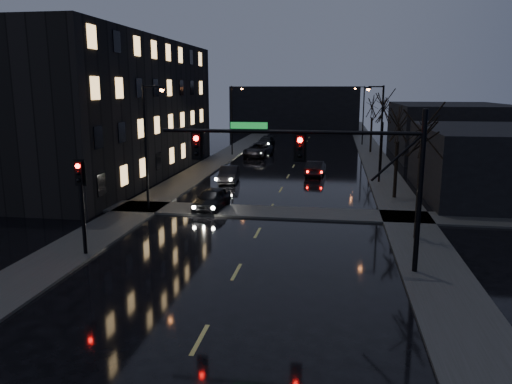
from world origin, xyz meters
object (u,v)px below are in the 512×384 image
at_px(oncoming_car_a, 212,199).
at_px(oncoming_car_c, 258,150).
at_px(oncoming_car_b, 229,174).
at_px(oncoming_car_d, 266,142).
at_px(lead_car, 315,168).

height_order(oncoming_car_a, oncoming_car_c, oncoming_car_c).
height_order(oncoming_car_b, oncoming_car_d, oncoming_car_b).
bearing_deg(oncoming_car_a, oncoming_car_d, 97.11).
bearing_deg(oncoming_car_b, oncoming_car_d, 85.63).
bearing_deg(oncoming_car_a, oncoming_car_b, 100.30).
height_order(oncoming_car_b, lead_car, lead_car).
bearing_deg(oncoming_car_a, oncoming_car_c, 96.86).
height_order(oncoming_car_a, oncoming_car_b, oncoming_car_a).
height_order(oncoming_car_a, oncoming_car_d, oncoming_car_a).
bearing_deg(oncoming_car_b, oncoming_car_c, 84.52).
distance_m(oncoming_car_b, oncoming_car_d, 25.80).
bearing_deg(oncoming_car_a, lead_car, 71.10).
bearing_deg(oncoming_car_d, lead_car, -65.24).
xyz_separation_m(oncoming_car_d, lead_car, (7.49, -21.36, 0.01)).
bearing_deg(lead_car, oncoming_car_b, 37.38).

